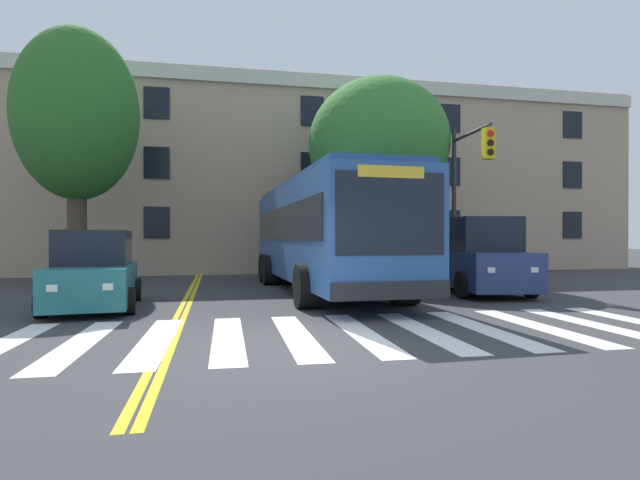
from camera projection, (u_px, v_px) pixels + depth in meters
ground_plane at (295, 349)px, 7.50m from camera, size 120.00×120.00×0.00m
crosswalk at (296, 335)px, 8.60m from camera, size 14.50×4.30×0.01m
lane_line_yellow_inner at (197, 276)px, 21.87m from camera, size 0.12×36.00×0.01m
lane_line_yellow_outer at (201, 276)px, 21.90m from camera, size 0.12×36.00×0.01m
city_bus at (322, 232)px, 15.62m from camera, size 3.28×11.75×3.38m
car_teal_near_lane at (95, 273)px, 11.87m from camera, size 2.24×4.23×1.86m
car_navy_far_lane at (475, 257)px, 15.41m from camera, size 2.68×5.25×2.29m
car_grey_behind_bus at (251, 250)px, 25.36m from camera, size 2.46×4.74×2.21m
traffic_light_near_corner at (467, 177)px, 17.62m from camera, size 0.43×2.94×5.77m
street_tree_curbside_large at (378, 144)px, 20.00m from camera, size 7.71×7.82×8.09m
street_tree_curbside_small at (77, 116)px, 17.36m from camera, size 5.52×5.52×9.01m
building_facade at (300, 181)px, 26.83m from camera, size 34.91×7.16×9.42m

